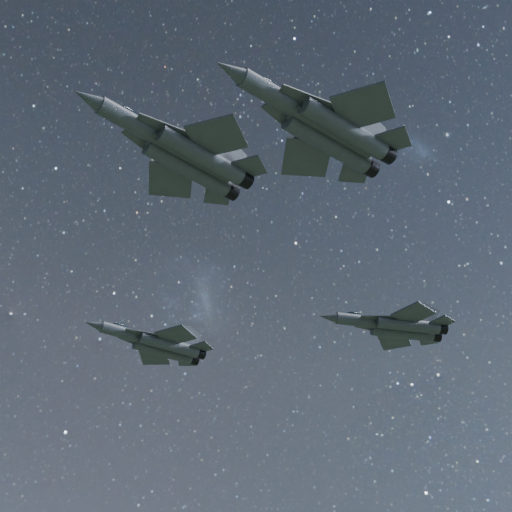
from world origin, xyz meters
TOP-DOWN VIEW (x-y plane):
  - jet_lead at (-14.01, -3.95)m, footprint 18.42×12.97m
  - jet_left at (-0.84, 24.32)m, footprint 15.94×11.24m
  - jet_right at (-5.12, -12.89)m, footprint 19.18×13.64m
  - jet_slot at (20.06, 4.73)m, footprint 15.66×10.30m

SIDE VIEW (x-z plane):
  - jet_left at x=-0.84m, z-range 139.82..143.85m
  - jet_slot at x=20.06m, z-range 139.90..143.92m
  - jet_lead at x=-14.01m, z-range 141.45..146.11m
  - jet_right at x=-5.12m, z-range 142.30..147.18m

